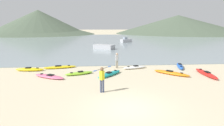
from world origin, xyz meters
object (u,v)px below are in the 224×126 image
object	(u,v)px
kayak_on_sand_7	(206,73)
kayak_on_sand_8	(30,69)
kayak_on_sand_3	(110,74)
kayak_on_sand_5	(79,73)
kayak_on_sand_2	(171,73)
moored_boat_1	(126,40)
loose_paddle	(102,69)
kayak_on_sand_1	(180,66)
moored_boat_0	(104,47)
person_near_foreground	(102,78)
kayak_on_sand_6	(135,67)
kayak_on_sand_4	(49,76)
kayak_on_sand_0	(60,67)
person_near_waterline	(117,59)

from	to	relation	value
kayak_on_sand_7	kayak_on_sand_8	xyz separation A→B (m)	(-16.75, 2.84, -0.01)
kayak_on_sand_8	kayak_on_sand_3	bearing A→B (deg)	-16.23
kayak_on_sand_5	kayak_on_sand_8	size ratio (longest dim) A/B	0.93
kayak_on_sand_2	kayak_on_sand_5	bearing A→B (deg)	175.86
moored_boat_1	loose_paddle	world-z (taller)	moored_boat_1
kayak_on_sand_1	moored_boat_0	bearing A→B (deg)	116.49
kayak_on_sand_2	loose_paddle	distance (m)	6.91
kayak_on_sand_3	person_near_foreground	xyz separation A→B (m)	(-0.77, -4.03, 0.85)
kayak_on_sand_2	kayak_on_sand_1	bearing A→B (deg)	51.84
kayak_on_sand_6	person_near_foreground	bearing A→B (deg)	-118.79
kayak_on_sand_7	kayak_on_sand_2	bearing A→B (deg)	171.10
kayak_on_sand_4	kayak_on_sand_6	size ratio (longest dim) A/B	1.15
loose_paddle	kayak_on_sand_4	bearing A→B (deg)	-148.30
kayak_on_sand_2	kayak_on_sand_3	size ratio (longest dim) A/B	1.06
kayak_on_sand_0	kayak_on_sand_1	distance (m)	13.00
kayak_on_sand_6	kayak_on_sand_0	bearing A→B (deg)	174.56
person_near_waterline	loose_paddle	distance (m)	1.81
kayak_on_sand_0	kayak_on_sand_3	distance (m)	6.07
person_near_foreground	moored_boat_1	bearing A→B (deg)	78.70
kayak_on_sand_6	loose_paddle	bearing A→B (deg)	177.12
person_near_foreground	kayak_on_sand_2	bearing A→B (deg)	31.39
kayak_on_sand_3	kayak_on_sand_8	distance (m)	8.25
loose_paddle	person_near_waterline	bearing A→B (deg)	5.74
person_near_waterline	kayak_on_sand_5	bearing A→B (deg)	-149.35
kayak_on_sand_1	kayak_on_sand_5	bearing A→B (deg)	-169.15
loose_paddle	kayak_on_sand_1	bearing A→B (deg)	-0.19
kayak_on_sand_3	person_near_foreground	world-z (taller)	person_near_foreground
kayak_on_sand_5	person_near_foreground	xyz separation A→B (m)	(2.05, -4.60, 0.88)
kayak_on_sand_3	moored_boat_0	bearing A→B (deg)	89.92
kayak_on_sand_1	person_near_foreground	distance (m)	10.91
kayak_on_sand_0	person_near_foreground	distance (m)	8.51
kayak_on_sand_0	loose_paddle	bearing A→B (deg)	-7.36
kayak_on_sand_4	kayak_on_sand_5	bearing A→B (deg)	18.54
person_near_foreground	kayak_on_sand_4	bearing A→B (deg)	140.44
kayak_on_sand_1	kayak_on_sand_2	size ratio (longest dim) A/B	1.05
kayak_on_sand_0	loose_paddle	distance (m)	4.57
loose_paddle	kayak_on_sand_0	bearing A→B (deg)	172.64
kayak_on_sand_1	kayak_on_sand_4	size ratio (longest dim) A/B	0.99
kayak_on_sand_0	kayak_on_sand_7	distance (m)	14.47
kayak_on_sand_6	person_near_foreground	size ratio (longest dim) A/B	1.54
kayak_on_sand_2	kayak_on_sand_8	bearing A→B (deg)	170.23
kayak_on_sand_3	person_near_waterline	size ratio (longest dim) A/B	1.68
kayak_on_sand_2	kayak_on_sand_6	world-z (taller)	kayak_on_sand_2
kayak_on_sand_1	kayak_on_sand_8	xyz separation A→B (m)	(-15.77, -0.31, -0.01)
kayak_on_sand_1	moored_boat_1	size ratio (longest dim) A/B	0.94
kayak_on_sand_1	kayak_on_sand_6	size ratio (longest dim) A/B	1.14
kayak_on_sand_1	kayak_on_sand_8	bearing A→B (deg)	-178.87
kayak_on_sand_0	loose_paddle	xyz separation A→B (m)	(4.53, -0.59, -0.12)
kayak_on_sand_6	loose_paddle	size ratio (longest dim) A/B	1.24
kayak_on_sand_7	loose_paddle	bearing A→B (deg)	161.42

